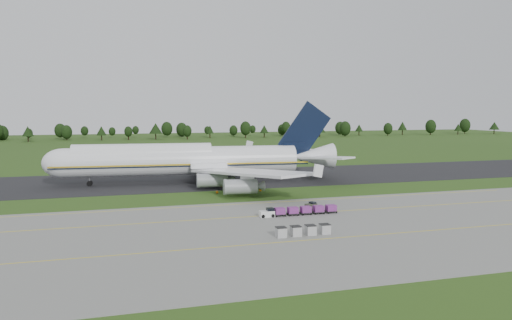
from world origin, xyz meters
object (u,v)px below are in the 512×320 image
object	(u,v)px
edge_markers	(239,191)
uld_row	(303,230)
baggage_train	(298,211)
utility_cart	(311,207)
aircraft	(189,160)

from	to	relation	value
edge_markers	uld_row	bearing A→B (deg)	-90.58
uld_row	edge_markers	size ratio (longest dim) A/B	0.80
baggage_train	utility_cart	xyz separation A→B (m)	(4.15, 3.76, -0.24)
baggage_train	uld_row	size ratio (longest dim) A/B	1.70
aircraft	uld_row	xyz separation A→B (m)	(8.56, -59.47, -5.33)
baggage_train	uld_row	world-z (taller)	uld_row
utility_cart	uld_row	bearing A→B (deg)	-115.86
baggage_train	edge_markers	size ratio (longest dim) A/B	1.36
aircraft	edge_markers	xyz separation A→B (m)	(8.98, -17.90, -5.89)
utility_cart	uld_row	world-z (taller)	uld_row
edge_markers	aircraft	bearing A→B (deg)	116.65
baggage_train	uld_row	distance (m)	14.83
uld_row	edge_markers	distance (m)	41.58
aircraft	utility_cart	size ratio (longest dim) A/B	31.26
aircraft	baggage_train	world-z (taller)	aircraft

